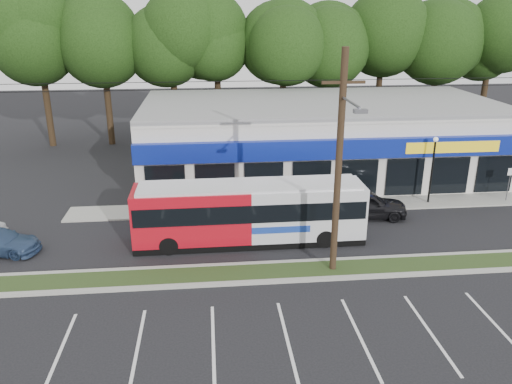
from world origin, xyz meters
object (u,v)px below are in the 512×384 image
object	(u,v)px
pedestrian_b	(335,195)
utility_pole	(336,159)
lamp_post	(433,162)
car_dark	(365,204)
metrobus	(250,211)
pedestrian_a	(288,199)
sign_post	(510,178)

from	to	relation	value
pedestrian_b	utility_pole	bearing A→B (deg)	94.45
lamp_post	car_dark	distance (m)	5.23
metrobus	pedestrian_a	bearing A→B (deg)	54.21
car_dark	utility_pole	bearing A→B (deg)	157.61
lamp_post	sign_post	bearing A→B (deg)	-2.58
metrobus	pedestrian_a	distance (m)	4.45
car_dark	pedestrian_a	distance (m)	4.52
utility_pole	pedestrian_b	size ratio (longest dim) A/B	27.65
metrobus	pedestrian_b	bearing A→B (deg)	35.65
sign_post	car_dark	world-z (taller)	sign_post
sign_post	pedestrian_a	world-z (taller)	sign_post
car_dark	pedestrian_b	xyz separation A→B (m)	(-1.45, 1.39, 0.11)
utility_pole	pedestrian_b	xyz separation A→B (m)	(2.14, 7.57, -4.51)
utility_pole	car_dark	size ratio (longest dim) A/B	10.66
sign_post	metrobus	distance (m)	17.04
utility_pole	pedestrian_b	world-z (taller)	utility_pole
sign_post	car_dark	size ratio (longest dim) A/B	0.47
sign_post	metrobus	world-z (taller)	metrobus
metrobus	utility_pole	bearing A→B (deg)	-46.92
sign_post	lamp_post	bearing A→B (deg)	177.42
utility_pole	car_dark	world-z (taller)	utility_pole
lamp_post	pedestrian_a	distance (m)	9.20
pedestrian_a	pedestrian_b	bearing A→B (deg)	161.23
utility_pole	metrobus	size ratio (longest dim) A/B	4.25
lamp_post	sign_post	world-z (taller)	lamp_post
metrobus	lamp_post	bearing A→B (deg)	20.12
car_dark	metrobus	bearing A→B (deg)	118.24
utility_pole	pedestrian_a	distance (m)	8.48
lamp_post	car_dark	world-z (taller)	lamp_post
metrobus	sign_post	bearing A→B (deg)	13.53
metrobus	pedestrian_a	size ratio (longest dim) A/B	6.39
metrobus	pedestrian_b	distance (m)	6.86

